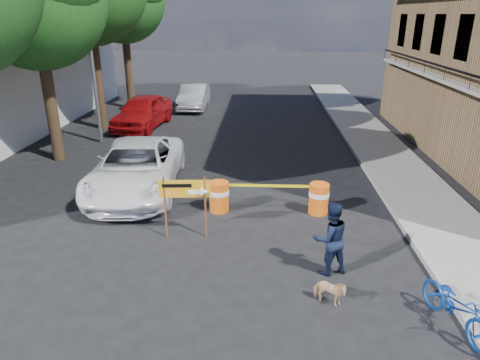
# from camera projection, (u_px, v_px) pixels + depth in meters

# --- Properties ---
(ground) EXTENTS (120.00, 120.00, 0.00)m
(ground) POSITION_uv_depth(u_px,v_px,m) (208.00, 257.00, 10.15)
(ground) COLOR black
(ground) RESTS_ON ground
(sidewalk_east) EXTENTS (2.40, 40.00, 0.15)m
(sidewalk_east) POSITION_uv_depth(u_px,v_px,m) (399.00, 172.00, 15.41)
(sidewalk_east) COLOR gray
(sidewalk_east) RESTS_ON ground
(streetlamp) EXTENTS (1.25, 0.18, 8.00)m
(streetlamp) POSITION_uv_depth(u_px,v_px,m) (91.00, 40.00, 17.70)
(streetlamp) COLOR gray
(streetlamp) RESTS_ON ground
(barrel_far_left) EXTENTS (0.58, 0.58, 0.90)m
(barrel_far_left) POSITION_uv_depth(u_px,v_px,m) (122.00, 196.00, 12.41)
(barrel_far_left) COLOR #E3410D
(barrel_far_left) RESTS_ON ground
(barrel_mid_left) EXTENTS (0.58, 0.58, 0.90)m
(barrel_mid_left) POSITION_uv_depth(u_px,v_px,m) (158.00, 195.00, 12.48)
(barrel_mid_left) COLOR #E3410D
(barrel_mid_left) RESTS_ON ground
(barrel_mid_right) EXTENTS (0.58, 0.58, 0.90)m
(barrel_mid_right) POSITION_uv_depth(u_px,v_px,m) (219.00, 196.00, 12.40)
(barrel_mid_right) COLOR #E3410D
(barrel_mid_right) RESTS_ON ground
(barrel_far_right) EXTENTS (0.58, 0.58, 0.90)m
(barrel_far_right) POSITION_uv_depth(u_px,v_px,m) (319.00, 198.00, 12.26)
(barrel_far_right) COLOR #E3410D
(barrel_far_right) RESTS_ON ground
(detour_sign) EXTENTS (1.29, 0.25, 1.66)m
(detour_sign) POSITION_uv_depth(u_px,v_px,m) (191.00, 194.00, 10.68)
(detour_sign) COLOR #592D19
(detour_sign) RESTS_ON ground
(pedestrian) EXTENTS (0.98, 0.87, 1.69)m
(pedestrian) POSITION_uv_depth(u_px,v_px,m) (330.00, 238.00, 9.29)
(pedestrian) COLOR black
(pedestrian) RESTS_ON ground
(bicycle) EXTENTS (0.88, 1.09, 1.80)m
(bicycle) POSITION_uv_depth(u_px,v_px,m) (461.00, 286.00, 7.56)
(bicycle) COLOR #164DB4
(bicycle) RESTS_ON ground
(dog) EXTENTS (0.75, 0.56, 0.57)m
(dog) POSITION_uv_depth(u_px,v_px,m) (329.00, 292.00, 8.43)
(dog) COLOR #DDB07E
(dog) RESTS_ON ground
(suv_white) EXTENTS (2.98, 5.77, 1.55)m
(suv_white) POSITION_uv_depth(u_px,v_px,m) (137.00, 167.00, 13.78)
(suv_white) COLOR white
(suv_white) RESTS_ON ground
(sedan_red) EXTENTS (2.46, 4.97, 1.63)m
(sedan_red) POSITION_uv_depth(u_px,v_px,m) (143.00, 112.00, 21.50)
(sedan_red) COLOR #AA0E11
(sedan_red) RESTS_ON ground
(sedan_silver) EXTENTS (1.53, 4.34, 1.43)m
(sedan_silver) POSITION_uv_depth(u_px,v_px,m) (194.00, 97.00, 25.95)
(sedan_silver) COLOR silver
(sedan_silver) RESTS_ON ground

